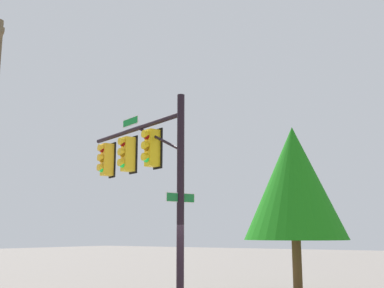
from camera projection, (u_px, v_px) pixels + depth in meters
The scene contains 2 objects.
signal_pole_assembly at pixel (141, 166), 14.59m from camera, with size 4.95×2.15×6.07m.
tree_far at pixel (294, 183), 18.16m from camera, with size 3.85×3.85×6.33m.
Camera 1 is at (-7.40, 10.54, 2.27)m, focal length 44.97 mm.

